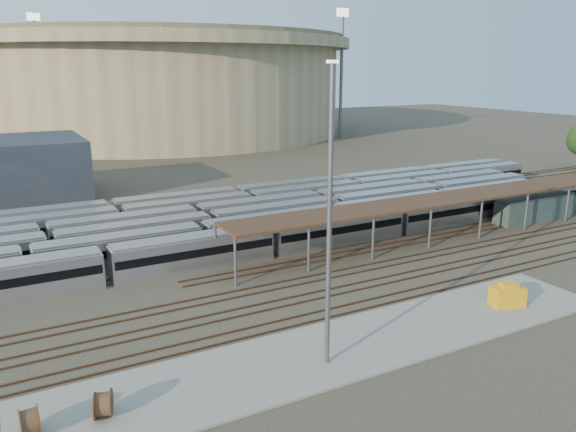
% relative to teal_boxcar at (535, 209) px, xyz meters
% --- Properties ---
extents(ground, '(420.00, 420.00, 0.00)m').
position_rel_teal_boxcar_xyz_m(ground, '(-40.19, -4.00, -1.67)').
color(ground, '#383026').
rests_on(ground, ground).
extents(apron, '(50.00, 9.00, 0.20)m').
position_rel_teal_boxcar_xyz_m(apron, '(-45.19, -19.00, -1.57)').
color(apron, gray).
rests_on(apron, ground).
extents(subway_trains, '(124.16, 23.90, 3.60)m').
position_rel_teal_boxcar_xyz_m(subway_trains, '(-41.80, 14.50, 0.13)').
color(subway_trains, '#AAABAF').
rests_on(subway_trains, ground).
extents(inspection_shed, '(60.30, 6.00, 5.30)m').
position_rel_teal_boxcar_xyz_m(inspection_shed, '(-18.19, 0.00, 3.32)').
color(inspection_shed, '#59595E').
rests_on(inspection_shed, ground).
extents(empty_tracks, '(170.00, 9.62, 0.18)m').
position_rel_teal_boxcar_xyz_m(empty_tracks, '(-40.19, -9.00, -1.58)').
color(empty_tracks, '#4C3323').
rests_on(empty_tracks, ground).
extents(stadium, '(124.00, 124.00, 32.50)m').
position_rel_teal_boxcar_xyz_m(stadium, '(-15.19, 136.00, 14.81)').
color(stadium, gray).
rests_on(stadium, ground).
extents(floodlight_2, '(4.00, 1.00, 38.40)m').
position_rel_teal_boxcar_xyz_m(floodlight_2, '(29.81, 96.00, 18.98)').
color(floodlight_2, '#59595E').
rests_on(floodlight_2, ground).
extents(floodlight_3, '(4.00, 1.00, 38.40)m').
position_rel_teal_boxcar_xyz_m(floodlight_3, '(-50.19, 156.00, 18.98)').
color(floodlight_3, '#59595E').
rests_on(floodlight_3, ground).
extents(teal_boxcar, '(14.30, 2.90, 3.33)m').
position_rel_teal_boxcar_xyz_m(teal_boxcar, '(0.00, 0.00, 0.00)').
color(teal_boxcar, '#214A54').
rests_on(teal_boxcar, ground).
extents(cable_reel_west, '(1.06, 1.84, 1.81)m').
position_rel_teal_boxcar_xyz_m(cable_reel_west, '(-68.60, -19.26, -0.56)').
color(cable_reel_west, '#543421').
rests_on(cable_reel_west, apron).
extents(cable_reel_east, '(1.48, 1.99, 1.77)m').
position_rel_teal_boxcar_xyz_m(cable_reel_east, '(-64.39, -19.44, -0.58)').
color(cable_reel_east, '#543421').
rests_on(cable_reel_east, apron).
extents(yard_light_pole, '(0.81, 0.36, 21.77)m').
position_rel_teal_boxcar_xyz_m(yard_light_pole, '(-48.42, -20.37, 9.50)').
color(yard_light_pole, '#59595E').
rests_on(yard_light_pole, apron).
extents(yellow_equipment, '(3.27, 2.55, 1.80)m').
position_rel_teal_boxcar_xyz_m(yellow_equipment, '(-28.30, -19.56, -0.57)').
color(yellow_equipment, orange).
rests_on(yellow_equipment, apron).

